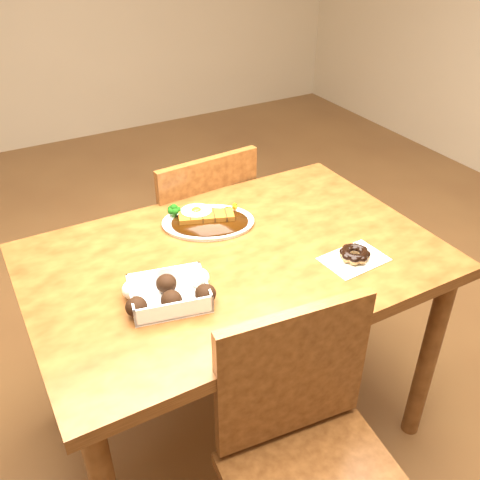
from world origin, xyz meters
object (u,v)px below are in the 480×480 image
table (235,282)px  chair_far (195,237)px  katsu_curry_plate (206,220)px  pon_de_ring (355,254)px  chair_near (312,465)px  donut_box (169,293)px

table → chair_far: size_ratio=1.38×
katsu_curry_plate → pon_de_ring: size_ratio=1.83×
table → chair_far: bearing=78.7°
table → pon_de_ring: 0.37m
table → chair_far: (0.11, 0.53, -0.17)m
chair_near → chair_far: bearing=86.3°
table → chair_far: chair_far is taller
chair_far → katsu_curry_plate: size_ratio=2.49×
katsu_curry_plate → donut_box: size_ratio=1.43×
table → chair_near: chair_near is taller
pon_de_ring → katsu_curry_plate: bearing=126.4°
katsu_curry_plate → donut_box: 0.40m
chair_far → donut_box: (-0.36, -0.64, 0.30)m
chair_near → table: bearing=87.8°
katsu_curry_plate → pon_de_ring: 0.48m
donut_box → pon_de_ring: bearing=-9.1°
katsu_curry_plate → chair_near: bearing=-96.5°
table → chair_far: 0.57m
chair_near → katsu_curry_plate: size_ratio=2.49×
table → katsu_curry_plate: size_ratio=3.43×
pon_de_ring → chair_near: bearing=-137.1°
chair_far → katsu_curry_plate: chair_far is taller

